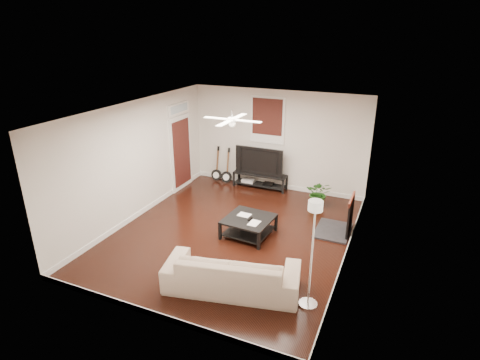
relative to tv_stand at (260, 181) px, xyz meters
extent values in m
cube|color=black|center=(0.41, -2.78, -0.22)|extent=(5.00, 6.00, 0.01)
cube|color=white|center=(0.41, -2.78, 2.58)|extent=(5.00, 6.00, 0.01)
cube|color=silver|center=(0.41, 0.22, 1.18)|extent=(5.00, 0.01, 2.80)
cube|color=silver|center=(0.41, -5.78, 1.18)|extent=(5.00, 0.01, 2.80)
cube|color=silver|center=(-2.09, -2.78, 1.18)|extent=(0.01, 6.00, 2.80)
cube|color=silver|center=(2.91, -2.78, 1.18)|extent=(0.01, 6.00, 2.80)
cube|color=brown|center=(2.90, -1.78, 1.18)|extent=(0.02, 2.20, 2.80)
cube|color=black|center=(2.61, -1.78, 0.24)|extent=(0.80, 1.10, 0.92)
cube|color=#36140E|center=(0.11, 0.19, 1.73)|extent=(1.00, 0.06, 1.30)
cube|color=white|center=(-2.05, -0.88, 1.03)|extent=(0.08, 1.00, 2.50)
cube|color=black|center=(0.00, 0.00, 0.00)|extent=(1.55, 0.41, 0.43)
imported|color=black|center=(0.00, 0.02, 0.62)|extent=(1.39, 0.18, 0.80)
cube|color=black|center=(0.76, -2.70, -0.01)|extent=(1.06, 1.06, 0.42)
imported|color=tan|center=(1.22, -4.59, 0.13)|extent=(2.49, 1.40, 0.69)
imported|color=#225819|center=(1.84, -0.56, 0.14)|extent=(0.70, 0.63, 0.71)
camera|label=1|loc=(3.65, -9.81, 4.10)|focal=29.13mm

